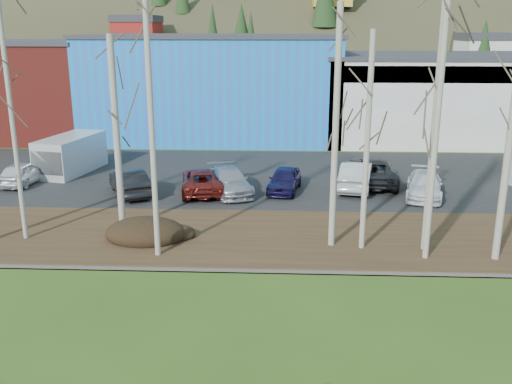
{
  "coord_description": "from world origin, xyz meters",
  "views": [
    {
      "loc": [
        -0.4,
        -8.71,
        8.82
      ],
      "look_at": [
        -1.41,
        13.12,
        2.5
      ],
      "focal_mm": 40.0,
      "sensor_mm": 36.0,
      "label": 1
    }
  ],
  "objects_px": {
    "car_2": "(203,181)",
    "car_4": "(284,180)",
    "car_5": "(356,175)",
    "van_grey": "(69,155)",
    "car_3": "(230,181)",
    "car_7": "(424,185)",
    "car_0": "(23,173)",
    "car_1": "(130,182)",
    "car_6": "(372,171)"
  },
  "relations": [
    {
      "from": "car_2",
      "to": "car_4",
      "type": "distance_m",
      "value": 4.47
    },
    {
      "from": "car_2",
      "to": "car_5",
      "type": "xyz_separation_m",
      "value": [
        8.46,
        1.1,
        0.11
      ]
    },
    {
      "from": "car_2",
      "to": "van_grey",
      "type": "distance_m",
      "value": 9.68
    },
    {
      "from": "car_3",
      "to": "car_4",
      "type": "relative_size",
      "value": 1.21
    },
    {
      "from": "car_3",
      "to": "car_7",
      "type": "xyz_separation_m",
      "value": [
        10.41,
        -0.25,
        -0.03
      ]
    },
    {
      "from": "car_0",
      "to": "car_1",
      "type": "xyz_separation_m",
      "value": [
        6.69,
        -1.85,
        0.03
      ]
    },
    {
      "from": "car_1",
      "to": "car_4",
      "type": "bearing_deg",
      "value": 159.61
    },
    {
      "from": "car_2",
      "to": "van_grey",
      "type": "height_order",
      "value": "van_grey"
    },
    {
      "from": "car_5",
      "to": "van_grey",
      "type": "height_order",
      "value": "van_grey"
    },
    {
      "from": "car_2",
      "to": "car_4",
      "type": "xyz_separation_m",
      "value": [
        4.45,
        0.43,
        -0.01
      ]
    },
    {
      "from": "car_1",
      "to": "car_6",
      "type": "relative_size",
      "value": 0.77
    },
    {
      "from": "car_7",
      "to": "car_4",
      "type": "bearing_deg",
      "value": -171.91
    },
    {
      "from": "car_4",
      "to": "car_6",
      "type": "bearing_deg",
      "value": 29.22
    },
    {
      "from": "car_3",
      "to": "car_7",
      "type": "bearing_deg",
      "value": -19.82
    },
    {
      "from": "car_2",
      "to": "car_4",
      "type": "bearing_deg",
      "value": 177.24
    },
    {
      "from": "car_6",
      "to": "car_2",
      "type": "bearing_deg",
      "value": 16.31
    },
    {
      "from": "car_1",
      "to": "car_4",
      "type": "xyz_separation_m",
      "value": [
        8.32,
        1.04,
        -0.04
      ]
    },
    {
      "from": "car_4",
      "to": "car_6",
      "type": "height_order",
      "value": "car_6"
    },
    {
      "from": "car_2",
      "to": "car_4",
      "type": "height_order",
      "value": "car_2"
    },
    {
      "from": "car_0",
      "to": "car_3",
      "type": "bearing_deg",
      "value": 178.61
    },
    {
      "from": "car_2",
      "to": "van_grey",
      "type": "xyz_separation_m",
      "value": [
        -8.82,
        3.97,
        0.46
      ]
    },
    {
      "from": "car_7",
      "to": "van_grey",
      "type": "relative_size",
      "value": 0.81
    },
    {
      "from": "car_3",
      "to": "car_7",
      "type": "distance_m",
      "value": 10.41
    },
    {
      "from": "car_4",
      "to": "car_5",
      "type": "distance_m",
      "value": 4.06
    },
    {
      "from": "car_1",
      "to": "car_3",
      "type": "xyz_separation_m",
      "value": [
        5.34,
        0.59,
        -0.02
      ]
    },
    {
      "from": "car_4",
      "to": "car_0",
      "type": "bearing_deg",
      "value": -173.56
    },
    {
      "from": "car_3",
      "to": "car_6",
      "type": "xyz_separation_m",
      "value": [
        8.02,
        2.26,
        0.09
      ]
    },
    {
      "from": "car_0",
      "to": "car_5",
      "type": "xyz_separation_m",
      "value": [
        19.02,
        -0.14,
        0.12
      ]
    },
    {
      "from": "van_grey",
      "to": "car_3",
      "type": "bearing_deg",
      "value": -9.28
    },
    {
      "from": "car_4",
      "to": "car_5",
      "type": "relative_size",
      "value": 0.82
    },
    {
      "from": "car_1",
      "to": "car_6",
      "type": "height_order",
      "value": "car_6"
    },
    {
      "from": "car_2",
      "to": "car_6",
      "type": "distance_m",
      "value": 9.76
    },
    {
      "from": "car_4",
      "to": "van_grey",
      "type": "relative_size",
      "value": 0.7
    },
    {
      "from": "car_1",
      "to": "van_grey",
      "type": "bearing_deg",
      "value": -70.31
    },
    {
      "from": "car_2",
      "to": "car_4",
      "type": "relative_size",
      "value": 1.24
    },
    {
      "from": "car_2",
      "to": "car_3",
      "type": "bearing_deg",
      "value": 170.85
    },
    {
      "from": "car_0",
      "to": "car_7",
      "type": "height_order",
      "value": "car_0"
    },
    {
      "from": "car_1",
      "to": "car_2",
      "type": "height_order",
      "value": "car_1"
    },
    {
      "from": "car_1",
      "to": "car_2",
      "type": "xyz_separation_m",
      "value": [
        3.87,
        0.61,
        -0.03
      ]
    },
    {
      "from": "car_6",
      "to": "car_7",
      "type": "xyz_separation_m",
      "value": [
        2.39,
        -2.51,
        -0.12
      ]
    },
    {
      "from": "car_1",
      "to": "van_grey",
      "type": "distance_m",
      "value": 6.76
    },
    {
      "from": "car_0",
      "to": "car_4",
      "type": "height_order",
      "value": "car_0"
    },
    {
      "from": "car_0",
      "to": "car_6",
      "type": "height_order",
      "value": "car_6"
    },
    {
      "from": "car_6",
      "to": "car_7",
      "type": "bearing_deg",
      "value": 136.61
    },
    {
      "from": "car_6",
      "to": "van_grey",
      "type": "bearing_deg",
      "value": -2.37
    },
    {
      "from": "car_4",
      "to": "van_grey",
      "type": "xyz_separation_m",
      "value": [
        -13.27,
        3.54,
        0.47
      ]
    },
    {
      "from": "car_2",
      "to": "car_6",
      "type": "height_order",
      "value": "car_6"
    },
    {
      "from": "van_grey",
      "to": "car_7",
      "type": "bearing_deg",
      "value": 0.35
    },
    {
      "from": "car_1",
      "to": "car_7",
      "type": "xyz_separation_m",
      "value": [
        15.75,
        0.34,
        -0.05
      ]
    },
    {
      "from": "car_6",
      "to": "van_grey",
      "type": "xyz_separation_m",
      "value": [
        -18.31,
        1.73,
        0.36
      ]
    }
  ]
}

